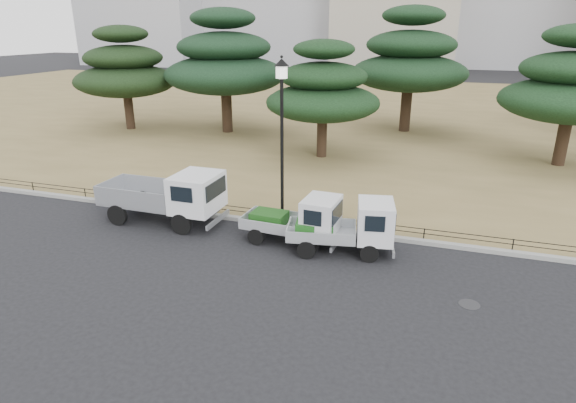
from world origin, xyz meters
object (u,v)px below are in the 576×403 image
(tarp_pile, at_px, (130,189))
(truck_kei_front, at_px, (298,220))
(truck_kei_rear, at_px, (349,227))
(truck_large, at_px, (168,194))
(street_lamp, at_px, (282,115))

(tarp_pile, bearing_deg, truck_kei_front, -13.59)
(truck_kei_front, xyz_separation_m, truck_kei_rear, (1.87, -0.14, 0.02))
(truck_kei_rear, xyz_separation_m, tarp_pile, (-10.51, 2.22, -0.40))
(truck_large, relative_size, tarp_pile, 2.73)
(truck_kei_front, bearing_deg, street_lamp, 128.96)
(truck_large, xyz_separation_m, truck_kei_front, (5.52, -0.32, -0.27))
(truck_kei_rear, bearing_deg, tarp_pile, 157.29)
(truck_kei_front, relative_size, truck_kei_rear, 0.94)
(tarp_pile, bearing_deg, truck_kei_rear, -11.95)
(truck_kei_rear, relative_size, tarp_pile, 2.11)
(truck_kei_front, bearing_deg, truck_kei_rear, -0.48)
(truck_kei_front, relative_size, tarp_pile, 1.98)
(truck_large, distance_m, truck_kei_front, 5.53)
(truck_large, height_order, truck_kei_front, truck_large)
(tarp_pile, bearing_deg, street_lamp, -3.41)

